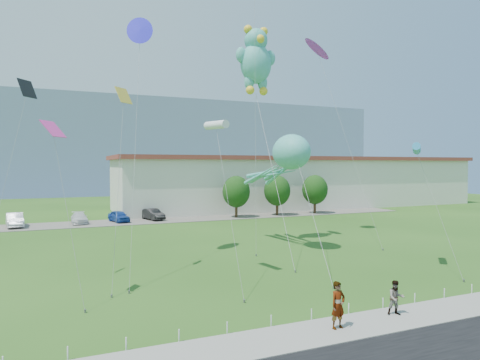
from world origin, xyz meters
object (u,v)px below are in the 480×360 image
at_px(pedestrian_left, 338,305).
at_px(octopus_kite, 285,160).
at_px(parked_car_black, 153,214).
at_px(parked_car_silver, 15,220).
at_px(teddy_bear_kite, 256,59).
at_px(warehouse, 302,181).
at_px(parked_car_white, 79,218).
at_px(pedestrian_right, 396,298).
at_px(parked_car_blue, 119,216).

distance_m(pedestrian_left, octopus_kite, 18.45).
xyz_separation_m(pedestrian_left, octopus_kite, (6.43, 16.16, 6.17)).
bearing_deg(parked_car_black, parked_car_silver, 164.99).
bearing_deg(parked_car_silver, teddy_bear_kite, -52.16).
xyz_separation_m(warehouse, parked_car_silver, (-41.76, -8.48, -3.30)).
relative_size(pedestrian_left, parked_car_black, 0.47).
height_order(parked_car_white, octopus_kite, octopus_kite).
xyz_separation_m(pedestrian_left, parked_car_white, (-8.44, 38.60, -0.40)).
height_order(pedestrian_right, octopus_kite, octopus_kite).
bearing_deg(teddy_bear_kite, warehouse, 52.32).
xyz_separation_m(pedestrian_left, parked_car_silver, (-15.10, 38.28, -0.25)).
relative_size(parked_car_blue, parked_car_black, 0.95).
bearing_deg(pedestrian_right, pedestrian_left, -153.95).
bearing_deg(octopus_kite, pedestrian_left, -111.68).
bearing_deg(warehouse, parked_car_black, -162.74).
relative_size(pedestrian_left, parked_car_white, 0.46).
height_order(warehouse, parked_car_silver, warehouse).
bearing_deg(parked_car_silver, parked_car_black, -7.13).
xyz_separation_m(pedestrian_left, parked_car_blue, (-4.01, 38.17, -0.34)).
distance_m(pedestrian_left, parked_car_silver, 41.15).
bearing_deg(teddy_bear_kite, pedestrian_left, -105.00).
xyz_separation_m(pedestrian_right, octopus_kite, (3.06, 15.86, 6.37)).
distance_m(parked_car_silver, teddy_bear_kite, 31.84).
bearing_deg(parked_car_black, warehouse, 1.35).
height_order(warehouse, octopus_kite, octopus_kite).
relative_size(pedestrian_right, parked_car_white, 0.37).
bearing_deg(parked_car_blue, parked_car_white, 160.47).
xyz_separation_m(parked_car_silver, octopus_kite, (21.53, -22.12, 6.42)).
relative_size(parked_car_silver, parked_car_blue, 1.18).
bearing_deg(pedestrian_left, parked_car_white, 93.32).
bearing_deg(octopus_kite, parked_car_white, 123.53).
height_order(warehouse, pedestrian_left, warehouse).
relative_size(parked_car_black, octopus_kite, 0.26).
bearing_deg(parked_car_silver, parked_car_white, -5.28).
xyz_separation_m(parked_car_silver, parked_car_blue, (11.10, -0.11, -0.09)).
distance_m(pedestrian_right, teddy_bear_kite, 23.85).
relative_size(parked_car_blue, octopus_kite, 0.24).
bearing_deg(parked_car_white, parked_car_silver, -178.48).
xyz_separation_m(parked_car_silver, parked_car_black, (15.22, 0.24, -0.08)).
xyz_separation_m(parked_car_silver, parked_car_white, (6.66, 0.32, -0.15)).
bearing_deg(pedestrian_left, parked_car_black, 80.82).
xyz_separation_m(parked_car_blue, teddy_bear_kite, (9.03, -19.42, 15.17)).
relative_size(warehouse, parked_car_silver, 13.16).
height_order(parked_car_silver, octopus_kite, octopus_kite).
relative_size(octopus_kite, teddy_bear_kite, 0.87).
xyz_separation_m(warehouse, parked_car_white, (-35.10, -8.16, -3.45)).
bearing_deg(teddy_bear_kite, parked_car_silver, 135.86).
distance_m(pedestrian_left, parked_car_blue, 38.38).
xyz_separation_m(warehouse, pedestrian_right, (-23.29, -46.46, -3.25)).
distance_m(pedestrian_left, parked_car_black, 38.52).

